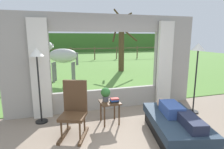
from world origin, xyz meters
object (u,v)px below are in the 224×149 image
Objects in this scene: side_table at (110,106)px; recliner_sofa at (175,126)px; book_stack at (114,100)px; pasture_tree at (121,43)px; potted_plant at (106,94)px; rocking_chair at (74,109)px; horse at (61,56)px; floor_lamp_left at (37,63)px; floor_lamp_right at (198,57)px; reclining_person at (177,113)px.

recliner_sofa is at bearing -42.08° from side_table.
book_stack is 0.06× the size of pasture_tree.
rocking_chair is at bearing -154.69° from potted_plant.
horse is at bearing 100.76° from side_table.
pasture_tree is (3.35, 6.52, 1.08)m from rocking_chair.
recliner_sofa is 1.02× the size of horse.
horse is (-0.04, 4.85, 0.61)m from rocking_chair.
horse is 3.80m from pasture_tree.
floor_lamp_left is at bearing 161.30° from side_table.
floor_lamp_left reaches higher than recliner_sofa.
floor_lamp_left is at bearing 160.25° from book_stack.
floor_lamp_right is at bearing 50.47° from recliner_sofa.
recliner_sofa is 5.92m from horse.
rocking_chair reaches higher than potted_plant.
potted_plant is 0.18× the size of horse.
rocking_chair is 0.62× the size of floor_lamp_right.
floor_lamp_left is (-1.52, 0.51, 0.97)m from side_table.
reclining_person is at bearing -145.74° from horse.
side_table is (-1.07, 1.01, -0.10)m from reclining_person.
reclining_person is 7.46m from pasture_tree.
floor_lamp_right reaches higher than rocking_chair.
pasture_tree is (2.60, 6.16, 0.92)m from potted_plant.
horse is at bearing 122.57° from recliner_sofa.
floor_lamp_right is 1.00× the size of horse.
book_stack is at bearing -179.19° from floor_lamp_right.
reclining_person reaches higher than side_table.
recliner_sofa is 1.02× the size of floor_lamp_right.
floor_lamp_right is at bearing -92.02° from pasture_tree.
reclining_person is at bearing 1.48° from rocking_chair.
book_stack is at bearing -34.91° from side_table.
horse is (-0.87, 4.56, 0.73)m from side_table.
potted_plant is at bearing 47.56° from rocking_chair.
reclining_person is 4.46× the size of potted_plant.
side_table is 4.69m from horse.
floor_lamp_left is (-2.59, 1.48, 1.18)m from recliner_sofa.
potted_plant reaches higher than book_stack.
book_stack is at bearing 150.57° from recliner_sofa.
recliner_sofa is 3.58× the size of side_table.
floor_lamp_right is at bearing -0.83° from side_table.
reclining_person is 0.78× the size of horse.
pasture_tree reaches higher than book_stack.
floor_lamp_left reaches higher than reclining_person.
rocking_chair is 3.27m from floor_lamp_right.
potted_plant is 0.09× the size of pasture_tree.
potted_plant is at bearing 151.51° from recliner_sofa.
floor_lamp_right reaches higher than potted_plant.
potted_plant is at bearing 144.17° from book_stack.
horse is (-3.16, 4.59, -0.31)m from floor_lamp_right.
reclining_person is at bearing -43.49° from side_table.
floor_lamp_right is (1.23, 0.93, 1.25)m from recliner_sofa.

